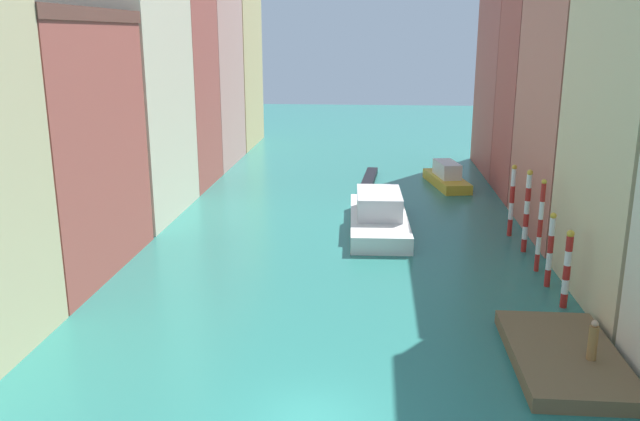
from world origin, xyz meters
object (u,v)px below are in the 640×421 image
Objects in this scene: mooring_pole_3 at (527,210)px; mooring_pole_2 at (540,225)px; waterfront_dock at (564,357)px; motorboat_0 at (447,177)px; vaporetto_white at (379,216)px; mooring_pole_1 at (550,249)px; mooring_pole_0 at (567,268)px; gondola_black at (369,180)px; person_on_dock at (593,341)px; mooring_pole_4 at (512,200)px.

mooring_pole_2 is at bearing -90.31° from mooring_pole_3.
motorboat_0 is at bearing 92.61° from waterfront_dock.
mooring_pole_2 is 21.01m from motorboat_0.
waterfront_dock is 1.49× the size of mooring_pole_3.
mooring_pole_3 reaches higher than vaporetto_white.
mooring_pole_2 reaches higher than mooring_pole_1.
waterfront_dock is 1.89× the size of mooring_pole_1.
motorboat_0 is (-2.92, 25.67, -1.21)m from mooring_pole_0.
vaporetto_white is 14.69m from motorboat_0.
gondola_black is 6.63m from motorboat_0.
waterfront_dock is 10.97m from mooring_pole_2.
mooring_pole_1 reaches higher than mooring_pole_0.
mooring_pole_1 is (-0.11, 2.68, 0.04)m from mooring_pole_0.
mooring_pole_0 is 0.75× the size of mooring_pole_2.
mooring_pole_0 reaches higher than person_on_dock.
vaporetto_white is (-7.23, 17.88, 0.65)m from waterfront_dock.
motorboat_0 is at bearing 99.18° from mooring_pole_3.
motorboat_0 is at bearing 96.49° from mooring_pole_0.
mooring_pole_1 is 0.47× the size of gondola_black.
mooring_pole_0 is at bearing -70.17° from gondola_black.
person_on_dock is 0.31× the size of mooring_pole_2.
mooring_pole_1 is 12.87m from vaporetto_white.
mooring_pole_0 is at bearing -54.37° from vaporetto_white.
person_on_dock is 11.40m from mooring_pole_2.
mooring_pole_0 is at bearing -89.22° from mooring_pole_3.
waterfront_dock is 1.44× the size of mooring_pole_2.
mooring_pole_1 is at bearing -68.36° from gondola_black.
mooring_pole_1 reaches higher than gondola_black.
mooring_pole_2 is at bearing 82.70° from waterfront_dock.
mooring_pole_0 is 2.68m from mooring_pole_1.
waterfront_dock is at bearing -97.30° from mooring_pole_2.
mooring_pole_3 is at bearing -85.91° from mooring_pole_4.
mooring_pole_4 is at bearing -58.39° from gondola_black.
motorboat_0 is (-2.58, 14.21, -1.62)m from mooring_pole_4.
motorboat_0 is (-2.81, 23.00, -1.26)m from mooring_pole_1.
person_on_dock reaches higher than gondola_black.
mooring_pole_2 is at bearing -40.10° from vaporetto_white.
person_on_dock is at bearing -92.97° from mooring_pole_2.
waterfront_dock is 1.93× the size of mooring_pole_0.
mooring_pole_3 is 20.49m from gondola_black.
vaporetto_white is at bearing -86.88° from gondola_black.
gondola_black is (-0.77, 14.17, -0.68)m from vaporetto_white.
mooring_pole_4 reaches higher than waterfront_dock.
waterfront_dock is at bearing -104.68° from mooring_pole_0.
mooring_pole_0 is 28.06m from gondola_black.
mooring_pole_2 is 11.36m from vaporetto_white.
mooring_pole_1 is 0.76× the size of mooring_pole_2.
mooring_pole_1 is 5.63m from mooring_pole_3.
motorboat_0 is at bearing 97.67° from mooring_pole_2.
mooring_pole_0 is 8.30m from mooring_pole_3.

